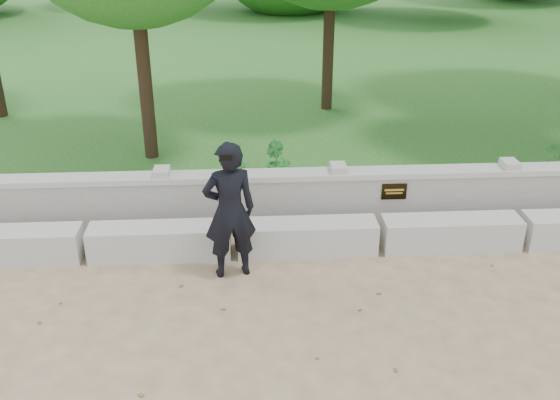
{
  "coord_description": "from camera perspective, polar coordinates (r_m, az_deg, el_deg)",
  "views": [
    {
      "loc": [
        -1.81,
        -5.55,
        4.34
      ],
      "look_at": [
        -1.39,
        1.55,
        0.97
      ],
      "focal_mm": 40.0,
      "sensor_mm": 36.0,
      "label": 1
    }
  ],
  "objects": [
    {
      "name": "lawn",
      "position": [
        20.08,
        1.95,
        13.26
      ],
      "size": [
        40.0,
        22.0,
        0.25
      ],
      "primitive_type": "cube",
      "color": "#295720",
      "rests_on": "ground"
    },
    {
      "name": "shrub_d",
      "position": [
        10.2,
        -4.16,
        3.57
      ],
      "size": [
        0.34,
        0.38,
        0.62
      ],
      "primitive_type": "imported",
      "rotation": [
        0.0,
        0.0,
        4.81
      ],
      "color": "#256D29",
      "rests_on": "lawn"
    },
    {
      "name": "parapet_wall",
      "position": [
        9.2,
        8.31,
        0.2
      ],
      "size": [
        12.5,
        0.35,
        0.9
      ],
      "color": "beige",
      "rests_on": "ground"
    },
    {
      "name": "man_main",
      "position": [
        7.75,
        -4.63,
        -0.97
      ],
      "size": [
        0.74,
        0.67,
        1.82
      ],
      "color": "black",
      "rests_on": "ground"
    },
    {
      "name": "shrub_b",
      "position": [
        10.13,
        -0.51,
        3.58
      ],
      "size": [
        0.41,
        0.45,
        0.65
      ],
      "primitive_type": "imported",
      "rotation": [
        0.0,
        0.0,
        2.01
      ],
      "color": "#256D29",
      "rests_on": "lawn"
    },
    {
      "name": "ground",
      "position": [
        7.27,
        12.02,
        -11.9
      ],
      "size": [
        80.0,
        80.0,
        0.0
      ],
      "primitive_type": "plane",
      "color": "tan",
      "rests_on": "ground"
    },
    {
      "name": "concrete_bench",
      "position": [
        8.7,
        9.08,
        -3.19
      ],
      "size": [
        11.9,
        0.45,
        0.45
      ],
      "color": "beige",
      "rests_on": "ground"
    },
    {
      "name": "shrub_a",
      "position": [
        9.7,
        0.54,
        2.34
      ],
      "size": [
        0.33,
        0.37,
        0.58
      ],
      "primitive_type": "imported",
      "rotation": [
        0.0,
        0.0,
        1.07
      ],
      "color": "#256D29",
      "rests_on": "lawn"
    }
  ]
}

